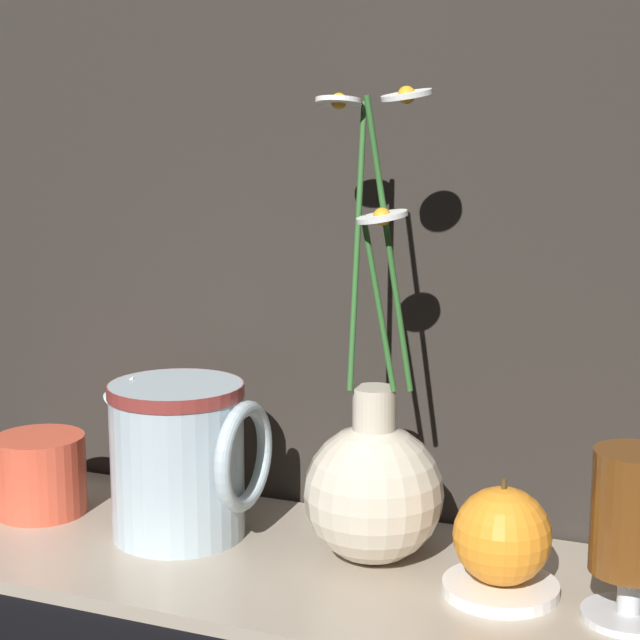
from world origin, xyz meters
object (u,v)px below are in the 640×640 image
(yellow_mug, at_px, (39,474))
(orange_fruit, at_px, (502,536))
(vase_with_flowers, at_px, (374,484))
(ceramic_pitcher, at_px, (180,454))
(tea_glass, at_px, (633,521))

(yellow_mug, bearing_deg, orange_fruit, -1.82)
(vase_with_flowers, relative_size, orange_fruit, 4.62)
(vase_with_flowers, distance_m, orange_fruit, 0.12)
(vase_with_flowers, xyz_separation_m, orange_fruit, (0.12, -0.03, -0.02))
(ceramic_pitcher, distance_m, tea_glass, 0.40)
(ceramic_pitcher, bearing_deg, tea_glass, -3.08)
(vase_with_flowers, distance_m, tea_glass, 0.22)
(yellow_mug, relative_size, orange_fruit, 1.12)
(ceramic_pitcher, height_order, orange_fruit, ceramic_pitcher)
(vase_with_flowers, bearing_deg, ceramic_pitcher, -176.26)
(vase_with_flowers, xyz_separation_m, ceramic_pitcher, (-0.18, -0.01, 0.01))
(vase_with_flowers, relative_size, ceramic_pitcher, 2.60)
(ceramic_pitcher, xyz_separation_m, orange_fruit, (0.30, -0.01, -0.03))
(tea_glass, bearing_deg, yellow_mug, 177.82)
(ceramic_pitcher, relative_size, tea_glass, 1.15)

